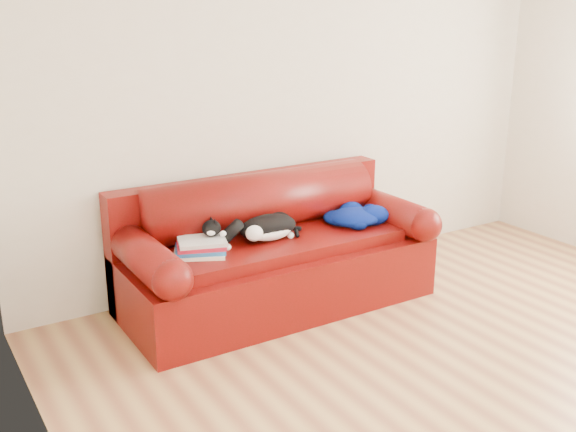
# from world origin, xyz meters

# --- Properties ---
(ground) EXTENTS (4.50, 4.50, 0.00)m
(ground) POSITION_xyz_m (0.00, 0.00, 0.00)
(ground) COLOR brown
(ground) RESTS_ON ground
(room_shell) EXTENTS (4.52, 4.02, 2.61)m
(room_shell) POSITION_xyz_m (0.12, 0.02, 1.67)
(room_shell) COLOR beige
(room_shell) RESTS_ON ground
(sofa_base) EXTENTS (2.10, 0.90, 0.50)m
(sofa_base) POSITION_xyz_m (-0.54, 1.49, 0.24)
(sofa_base) COLOR #3B0B02
(sofa_base) RESTS_ON ground
(sofa_back) EXTENTS (2.10, 1.01, 0.88)m
(sofa_back) POSITION_xyz_m (-0.54, 1.74, 0.54)
(sofa_back) COLOR #3B0B02
(sofa_back) RESTS_ON ground
(book_stack) EXTENTS (0.39, 0.36, 0.10)m
(book_stack) POSITION_xyz_m (-1.13, 1.44, 0.55)
(book_stack) COLOR #F0E8CF
(book_stack) RESTS_ON sofa_base
(cat) EXTENTS (0.60, 0.34, 0.21)m
(cat) POSITION_xyz_m (-0.63, 1.46, 0.58)
(cat) COLOR black
(cat) RESTS_ON sofa_base
(blanket) EXTENTS (0.45, 0.38, 0.14)m
(blanket) POSITION_xyz_m (0.07, 1.43, 0.56)
(blanket) COLOR #02134F
(blanket) RESTS_ON sofa_base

